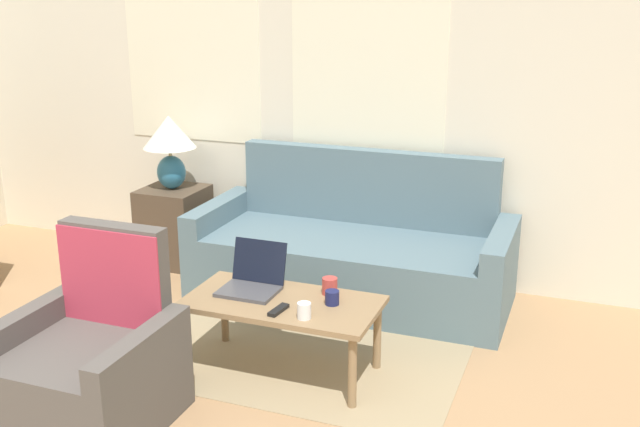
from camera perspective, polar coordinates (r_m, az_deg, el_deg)
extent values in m
cube|color=silver|center=(5.45, -2.44, 9.30)|extent=(6.44, 0.05, 2.60)
cube|color=white|center=(5.74, -9.75, 11.98)|extent=(1.10, 0.01, 1.30)
cube|color=white|center=(5.19, 3.62, 11.68)|extent=(1.10, 0.01, 1.30)
cube|color=#9E8966|center=(4.64, -0.11, -8.83)|extent=(1.86, 1.90, 0.01)
cube|color=slate|center=(5.02, 2.30, -4.17)|extent=(1.82, 0.86, 0.43)
cube|color=slate|center=(5.27, 3.61, -0.17)|extent=(1.82, 0.12, 0.95)
cube|color=slate|center=(5.37, -7.66, -2.06)|extent=(0.14, 0.86, 0.58)
cube|color=slate|center=(4.80, 13.50, -4.71)|extent=(0.14, 0.86, 0.58)
cube|color=#514C47|center=(3.81, -17.51, -12.40)|extent=(0.56, 0.72, 0.41)
cube|color=#514C47|center=(3.92, -15.07, -7.19)|extent=(0.56, 0.10, 0.92)
cube|color=#514C47|center=(3.98, -21.43, -10.52)|extent=(0.10, 0.72, 0.53)
cube|color=#514C47|center=(3.60, -13.32, -12.75)|extent=(0.10, 0.72, 0.53)
cube|color=#B23347|center=(3.84, -15.67, -5.99)|extent=(0.57, 0.01, 0.66)
cube|color=#4C3D2D|center=(5.75, -11.02, -0.90)|extent=(0.44, 0.44, 0.58)
ellipsoid|color=teal|center=(5.64, -11.26, 3.11)|extent=(0.21, 0.21, 0.25)
cylinder|color=tan|center=(5.61, -11.35, 4.64)|extent=(0.02, 0.02, 0.06)
cone|color=white|center=(5.58, -11.43, 6.12)|extent=(0.39, 0.39, 0.24)
cube|color=#8E704C|center=(4.02, -2.89, -6.82)|extent=(1.04, 0.53, 0.03)
cylinder|color=#8E704C|center=(4.13, -10.11, -9.59)|extent=(0.04, 0.04, 0.39)
cylinder|color=#8E704C|center=(3.78, 2.48, -11.98)|extent=(0.04, 0.04, 0.39)
cylinder|color=#8E704C|center=(4.47, -7.29, -7.34)|extent=(0.04, 0.04, 0.39)
cylinder|color=#8E704C|center=(4.15, 4.39, -9.26)|extent=(0.04, 0.04, 0.39)
cube|color=#47474C|center=(4.11, -5.48, -5.93)|extent=(0.31, 0.24, 0.02)
cube|color=black|center=(4.19, -4.63, -3.62)|extent=(0.31, 0.07, 0.23)
cylinder|color=#B23D38|center=(4.07, 0.75, -5.54)|extent=(0.08, 0.08, 0.09)
cylinder|color=#191E4C|center=(3.94, 0.93, -6.42)|extent=(0.07, 0.07, 0.08)
cylinder|color=white|center=(3.78, -1.22, -7.41)|extent=(0.07, 0.07, 0.08)
cube|color=black|center=(3.87, -3.18, -7.35)|extent=(0.06, 0.15, 0.02)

